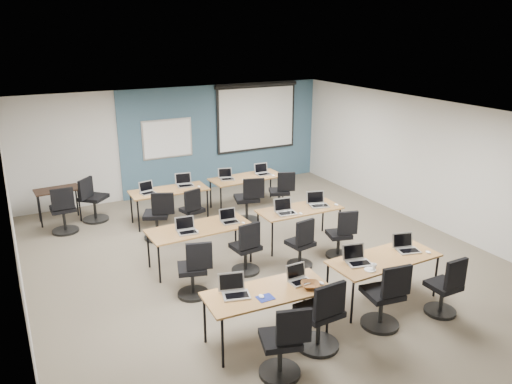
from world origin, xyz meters
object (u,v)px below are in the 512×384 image
task_chair_10 (248,204)px  spare_chair_a (93,203)px  laptop_9 (185,183)px  laptop_10 (227,177)px  laptop_7 (318,202)px  task_chair_8 (158,220)px  laptop_5 (229,219)px  task_chair_7 (341,238)px  laptop_2 (357,259)px  training_table_mid_right (300,211)px  laptop_4 (187,229)px  laptop_8 (147,190)px  laptop_0 (234,290)px  task_chair_9 (193,213)px  laptop_3 (406,246)px  task_chair_6 (301,247)px  task_chair_11 (281,195)px  laptop_1 (299,278)px  utility_table (57,193)px  task_chair_2 (385,301)px  training_table_mid_left (200,230)px  task_chair_5 (247,252)px  task_chair_0 (283,348)px  projector_screen (257,114)px  spare_chair_b (64,214)px  whiteboard (167,139)px  task_chair_1 (321,320)px  training_table_front_right (384,260)px  training_table_back_left (169,192)px  task_chair_4 (194,274)px  training_table_front_left (267,294)px  laptop_6 (285,210)px  training_table_back_right (247,179)px

task_chair_10 → spare_chair_a: bearing=167.2°
laptop_9 → laptop_10: 1.03m
laptop_7 → task_chair_8: task_chair_8 is taller
laptop_5 → task_chair_7: size_ratio=0.32×
laptop_2 → laptop_9: bearing=113.9°
training_table_mid_right → laptop_4: laptop_4 is taller
laptop_5 → laptop_8: laptop_8 is taller
laptop_0 → task_chair_9: (0.88, 3.94, -0.41)m
laptop_3 → task_chair_8: size_ratio=0.34×
laptop_8 → laptop_10: size_ratio=0.98×
task_chair_6 → task_chair_11: size_ratio=0.98×
laptop_2 → task_chair_9: (-1.16, 3.95, -0.41)m
laptop_1 → laptop_10: (1.12, 4.93, 0.00)m
task_chair_6 → utility_table: bearing=120.2°
task_chair_2 → laptop_3: task_chair_2 is taller
task_chair_8 → training_table_mid_right: bearing=-7.5°
task_chair_7 → task_chair_8: bearing=154.3°
training_table_mid_left → laptop_8: laptop_8 is taller
task_chair_10 → laptop_8: bearing=172.2°
task_chair_5 → task_chair_0: bearing=-113.1°
task_chair_5 → laptop_7: size_ratio=2.71×
projector_screen → task_chair_5: bearing=-119.5°
laptop_8 → laptop_10: (1.92, 0.15, 0.00)m
training_table_mid_right → laptop_0: size_ratio=4.64×
spare_chair_b → laptop_7: bearing=-31.9°
whiteboard → laptop_5: size_ratio=4.18×
task_chair_1 → training_table_front_right: bearing=18.4°
training_table_mid_right → task_chair_9: task_chair_9 is taller
laptop_0 → laptop_4: size_ratio=1.07×
utility_table → spare_chair_a: 0.78m
utility_table → laptop_10: bearing=-18.4°
laptop_4 → utility_table: (-1.70, 3.51, -0.14)m
laptop_3 → laptop_1: bearing=-162.9°
laptop_1 → laptop_2: (1.09, 0.09, 0.01)m
training_table_back_left → laptop_3: bearing=-62.2°
task_chair_11 → spare_chair_b: 4.73m
task_chair_2 → task_chair_4: task_chair_2 is taller
laptop_0 → task_chair_11: (3.10, 4.07, -0.39)m
laptop_1 → laptop_2: laptop_2 is taller
laptop_2 → training_table_mid_right: bearing=90.6°
laptop_0 → laptop_5: size_ratio=1.17×
training_table_front_left → task_chair_8: task_chair_8 is taller
laptop_6 → spare_chair_a: size_ratio=0.34×
whiteboard → spare_chair_a: bearing=-153.8°
task_chair_8 → spare_chair_b: 2.05m
projector_screen → laptop_7: projector_screen is taller
training_table_back_right → task_chair_7: bearing=-87.7°
whiteboard → training_table_front_left: 6.71m
task_chair_0 → laptop_10: size_ratio=3.12×
task_chair_6 → laptop_8: 3.74m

